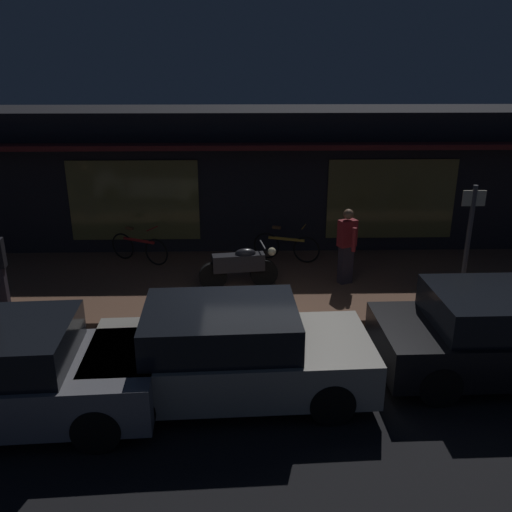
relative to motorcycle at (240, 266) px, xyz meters
The scene contains 11 objects.
ground_plane 2.77m from the motorcycle, 77.60° to the right, with size 60.00×60.00×0.00m, color black.
sidewalk_slab 0.89m from the motorcycle, 32.97° to the left, with size 18.00×4.00×0.15m, color brown.
storefront_building 3.98m from the motorcycle, 81.28° to the left, with size 18.00×3.30×3.60m.
motorcycle is the anchor object (origin of this frame).
bicycle_parked 2.95m from the motorcycle, 146.08° to the left, with size 1.49×0.80×0.91m.
bicycle_extra 2.01m from the motorcycle, 56.25° to the left, with size 1.58×0.63×0.91m.
person_bystander 2.34m from the motorcycle, ahead, with size 0.44×0.60×1.67m.
sign_post 4.61m from the motorcycle, 10.77° to the right, with size 0.44×0.09×2.40m.
parked_car_near 5.32m from the motorcycle, 127.67° to the right, with size 4.19×1.99×1.42m.
parked_car_far 3.71m from the motorcycle, 92.41° to the right, with size 4.17×1.94×1.42m.
parked_car_across 5.30m from the motorcycle, 37.79° to the right, with size 4.13×1.83×1.42m.
Camera 1 is at (-0.50, -7.99, 4.70)m, focal length 37.53 mm.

